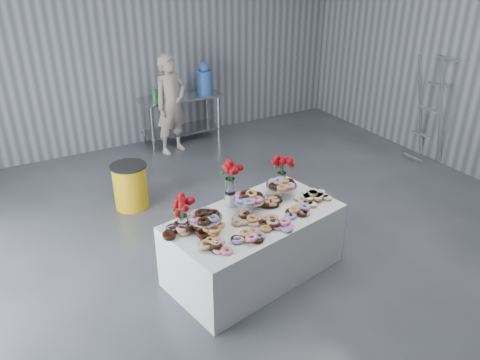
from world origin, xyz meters
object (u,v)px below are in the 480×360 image
object	(u,v)px
display_table	(254,245)
water_jug	(204,79)
trash_barrel	(130,186)
prep_table	(181,111)
person	(171,104)
stepladder	(430,110)

from	to	relation	value
display_table	water_jug	distance (m)	4.31
display_table	trash_barrel	world-z (taller)	display_table
prep_table	trash_barrel	bearing A→B (deg)	-129.87
prep_table	person	xyz separation A→B (m)	(-0.29, -0.30, 0.25)
prep_table	person	bearing A→B (deg)	-134.23
water_jug	display_table	bearing A→B (deg)	-108.35
display_table	person	bearing A→B (deg)	81.70
display_table	water_jug	size ratio (longest dim) A/B	3.43
person	trash_barrel	xyz separation A→B (m)	(-1.29, -1.59, -0.55)
prep_table	water_jug	xyz separation A→B (m)	(0.50, -0.00, 0.53)
prep_table	person	size ratio (longest dim) A/B	0.86
water_jug	person	distance (m)	0.89
water_jug	stepladder	distance (m)	3.95
display_table	trash_barrel	size ratio (longest dim) A/B	2.93
display_table	stepladder	size ratio (longest dim) A/B	1.03
display_table	water_jug	bearing A→B (deg)	71.65
display_table	person	distance (m)	3.80
trash_barrel	stepladder	size ratio (longest dim) A/B	0.35
display_table	prep_table	bearing A→B (deg)	78.27
prep_table	stepladder	distance (m)	4.31
person	stepladder	xyz separation A→B (m)	(3.54, -2.52, 0.05)
water_jug	person	xyz separation A→B (m)	(-0.79, -0.30, -0.28)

